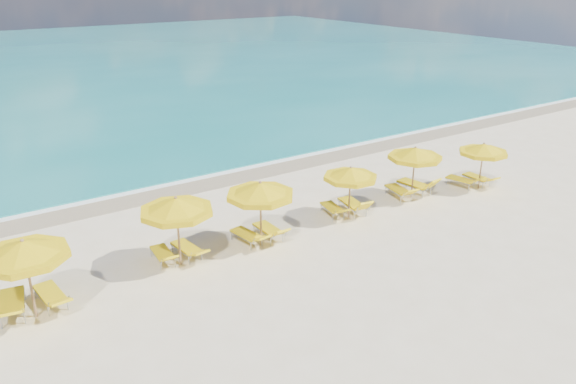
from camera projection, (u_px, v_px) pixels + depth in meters
ground_plane at (310, 234)px, 20.98m from camera, size 120.00×120.00×0.00m
ocean at (37, 66)px, 57.96m from camera, size 120.00×80.00×0.30m
wet_sand_band at (219, 178)px, 26.68m from camera, size 120.00×2.60×0.01m
foam_line at (211, 173)px, 27.30m from camera, size 120.00×1.20×0.03m
whitecap_near at (41, 149)px, 30.96m from camera, size 14.00×0.36×0.05m
whitecap_far at (212, 97)px, 43.63m from camera, size 18.00×0.30×0.05m
umbrella_0 at (24, 251)px, 15.21m from camera, size 3.10×3.10×2.47m
umbrella_1 at (176, 207)px, 18.05m from camera, size 2.47×2.47×2.46m
umbrella_2 at (260, 191)px, 19.39m from camera, size 2.91×2.91×2.45m
umbrella_3 at (350, 174)px, 21.71m from camera, size 2.71×2.71×2.16m
umbrella_4 at (415, 154)px, 23.63m from camera, size 2.47×2.47×2.32m
umbrella_5 at (483, 149)px, 24.69m from camera, size 2.83×2.83×2.16m
lounger_0_left at (13, 307)px, 15.98m from camera, size 1.00×2.12×0.80m
lounger_0_right at (51, 298)px, 16.46m from camera, size 0.79×1.94×0.68m
lounger_1_left at (163, 257)px, 18.88m from camera, size 0.68×1.71×0.69m
lounger_1_right at (187, 251)px, 19.24m from camera, size 0.75×1.81×0.63m
lounger_2_left at (247, 238)px, 20.20m from camera, size 0.81×1.82×0.65m
lounger_2_right at (269, 233)px, 20.58m from camera, size 0.60×1.77×0.76m
lounger_3_left at (333, 211)px, 22.49m from camera, size 0.85×1.74×0.66m
lounger_3_right at (353, 207)px, 22.74m from camera, size 0.89×1.89×0.88m
lounger_4_left at (399, 193)px, 24.22m from camera, size 0.91×1.87×0.78m
lounger_4_right at (415, 188)px, 24.74m from camera, size 0.89×1.98×0.96m
lounger_5_left at (461, 182)px, 25.50m from camera, size 0.88×1.76×0.71m
lounger_5_right at (477, 180)px, 25.76m from camera, size 0.57×1.71×0.64m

